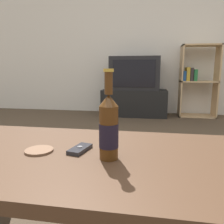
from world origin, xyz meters
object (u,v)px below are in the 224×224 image
object	(u,v)px
tv_stand	(134,103)
television	(135,73)
bookshelf	(196,80)
cell_phone	(80,149)
beer_bottle	(109,127)

from	to	relation	value
tv_stand	television	bearing A→B (deg)	-90.00
bookshelf	cell_phone	size ratio (longest dim) A/B	9.62
bookshelf	tv_stand	bearing A→B (deg)	-175.08
tv_stand	cell_phone	size ratio (longest dim) A/B	8.89
bookshelf	cell_phone	bearing A→B (deg)	-108.83
television	cell_phone	bearing A→B (deg)	-90.46
television	cell_phone	size ratio (longest dim) A/B	6.68
tv_stand	television	distance (m)	0.46
bookshelf	television	bearing A→B (deg)	-174.84
television	bookshelf	xyz separation A→B (m)	(0.93, 0.08, -0.10)
television	beer_bottle	size ratio (longest dim) A/B	2.57
cell_phone	beer_bottle	bearing A→B (deg)	-10.83
beer_bottle	tv_stand	bearing A→B (deg)	91.95
cell_phone	television	bearing A→B (deg)	102.35
television	bookshelf	size ratio (longest dim) A/B	0.69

